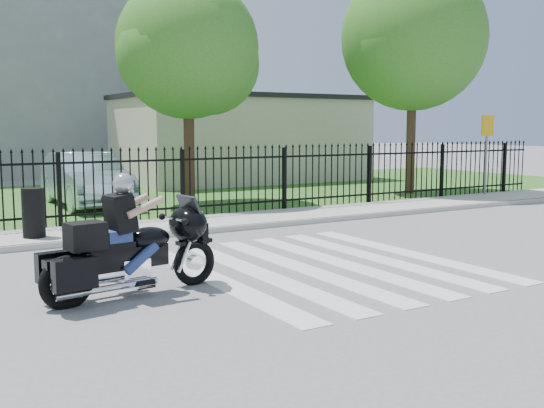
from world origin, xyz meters
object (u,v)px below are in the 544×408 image
parked_car (86,179)px  traffic_sign (487,138)px  motorcycle_rider (129,245)px  litter_bin (33,213)px

parked_car → traffic_sign: bearing=-20.5°
motorcycle_rider → parked_car: 10.59m
parked_car → traffic_sign: size_ratio=1.85×
traffic_sign → litter_bin: size_ratio=2.59×
parked_car → traffic_sign: (12.00, -4.47, 1.17)m
traffic_sign → litter_bin: 14.59m
traffic_sign → litter_bin: traffic_sign is taller
parked_car → litter_bin: parked_car is taller
motorcycle_rider → traffic_sign: bearing=14.6°
motorcycle_rider → traffic_sign: traffic_sign is taller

